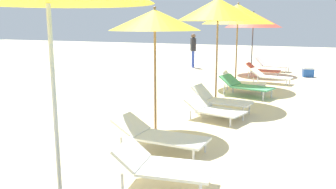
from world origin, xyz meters
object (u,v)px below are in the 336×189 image
Objects in this scene: lounger_farthest_shoreside at (272,65)px; umbrella_fourth at (155,20)px; umbrella_fifth at (218,10)px; umbrella_farthest at (253,20)px; lounger_fifth_shoreside at (246,86)px; lounger_fourth_inland at (159,135)px; lounger_sixth_shoreside at (270,76)px; cooler_box at (308,72)px; person_walking_near at (193,47)px; lounger_fourth_shoreside at (215,109)px; lounger_third_shoreside at (163,165)px; lounger_farthest_inland at (262,70)px; umbrella_sixth at (238,14)px; lounger_fifth_inland at (221,99)px; lounger_sixth_inland at (243,82)px.

umbrella_fourth is at bearing -88.67° from lounger_farthest_shoreside.
umbrella_fifth is 1.07× the size of umbrella_farthest.
umbrella_farthest reaches higher than lounger_fifth_shoreside.
lounger_fourth_inland is 8.11m from lounger_sixth_shoreside.
cooler_box is at bearing 81.56° from lounger_fourth_inland.
lounger_farthest_shoreside is 0.94× the size of person_walking_near.
person_walking_near is (-3.97, 9.13, 0.78)m from lounger_fourth_shoreside.
lounger_fourth_shoreside is at bearing 86.63° from lounger_third_shoreside.
lounger_fifth_shoreside is (0.31, 5.32, 0.04)m from lounger_fourth_inland.
lounger_farthest_inland is at bearing -85.43° from lounger_farthest_shoreside.
umbrella_sixth reaches higher than umbrella_farthest.
lounger_fourth_inland is at bearing -89.80° from lounger_farthest_inland.
lounger_fourth_inland is at bearing -86.47° from lounger_sixth_shoreside.
lounger_fourth_shoreside is 0.67m from lounger_fifth_inland.
umbrella_farthest reaches higher than lounger_sixth_shoreside.
lounger_fifth_shoreside is 1.19× the size of lounger_sixth_inland.
lounger_farthest_shoreside is at bearing 105.51° from lounger_sixth_shoreside.
lounger_farthest_shoreside is (0.42, 7.43, -2.24)m from umbrella_fifth.
lounger_fourth_inland is 3.28× the size of cooler_box.
person_walking_near is (-3.85, -0.17, 0.73)m from lounger_farthest_shoreside.
umbrella_sixth is 4.74m from cooler_box.
lounger_sixth_inland is 4.76m from cooler_box.
lounger_fourth_shoreside is 7.04m from lounger_farthest_inland.
lounger_farthest_shoreside is (0.52, 4.78, -2.18)m from umbrella_sixth.
umbrella_fourth is 9.43m from umbrella_farthest.
lounger_fourth_shoreside is at bearing -84.07° from umbrella_farthest.
lounger_fourth_shoreside is 0.53× the size of umbrella_farthest.
lounger_fifth_inland is at bearing 87.43° from lounger_fourth_inland.
lounger_farthest_inland is at bearing -59.13° from umbrella_farthest.
person_walking_near is (-3.32, 4.61, -1.45)m from umbrella_sixth.
umbrella_farthest reaches higher than lounger_sixth_inland.
lounger_fourth_shoreside is 1.06× the size of lounger_farthest_inland.
umbrella_sixth is 2.15× the size of lounger_farthest_inland.
umbrella_farthest is 2.41m from lounger_farthest_inland.
lounger_fourth_inland is at bearing 108.46° from lounger_third_shoreside.
lounger_farthest_inland is (-0.16, 7.04, 0.08)m from lounger_fourth_shoreside.
lounger_sixth_inland is at bearing 90.58° from lounger_fourth_inland.
cooler_box is (1.58, 7.40, -0.14)m from lounger_fifth_inland.
lounger_fifth_inland is 0.87× the size of person_walking_near.
lounger_fifth_shoreside reaches higher than lounger_third_shoreside.
lounger_fifth_inland is (0.84, 1.90, -1.88)m from umbrella_fourth.
lounger_fourth_shoreside is (-0.38, 3.54, -0.05)m from lounger_third_shoreside.
umbrella_sixth reaches higher than lounger_farthest_shoreside.
lounger_fourth_shoreside is at bearing 85.04° from lounger_fourth_inland.
person_walking_near is (-4.02, 6.15, 0.70)m from lounger_fifth_shoreside.
lounger_sixth_shoreside is at bearing 76.85° from umbrella_fifth.
umbrella_fifth reaches higher than umbrella_fourth.
umbrella_farthest is (-0.20, 3.67, -0.15)m from umbrella_sixth.
lounger_fifth_inland is 7.57m from cooler_box.
lounger_fourth_inland is 10.75m from umbrella_farthest.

